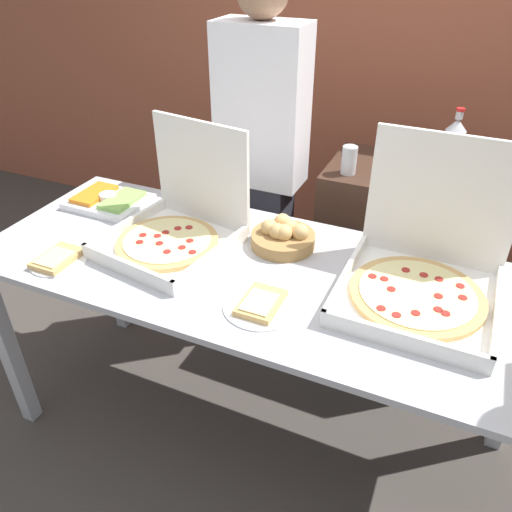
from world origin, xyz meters
TOP-DOWN VIEW (x-y plane):
  - ground_plane at (0.00, 0.00)m, footprint 16.00×16.00m
  - brick_wall_behind at (0.00, 1.70)m, footprint 10.00×0.06m
  - buffet_table at (0.00, 0.00)m, footprint 2.05×0.80m
  - pizza_box_near_left at (0.55, 0.09)m, footprint 0.49×0.51m
  - pizza_box_far_right at (-0.34, 0.04)m, footprint 0.50×0.51m
  - paper_plate_front_right at (-0.67, -0.26)m, footprint 0.20×0.20m
  - paper_plate_front_center at (0.10, -0.19)m, footprint 0.24×0.24m
  - veggie_tray at (-0.78, 0.18)m, footprint 0.33×0.25m
  - bread_basket at (0.03, 0.18)m, footprint 0.24×0.24m
  - sideboard_podium at (0.42, 0.82)m, footprint 0.79×0.48m
  - soda_bottle at (0.53, 0.86)m, footprint 0.09×0.09m
  - soda_can_silver at (0.14, 0.69)m, footprint 0.07×0.07m
  - soda_can_colored at (0.70, 0.92)m, footprint 0.07×0.07m
  - person_guest_plaid at (-0.29, 0.73)m, footprint 0.40×0.22m

SIDE VIEW (x-z plane):
  - ground_plane at x=0.00m, z-range 0.00..0.00m
  - sideboard_podium at x=0.42m, z-range 0.00..0.99m
  - buffet_table at x=0.00m, z-range 0.33..1.21m
  - paper_plate_front_center at x=0.10m, z-range 0.88..0.91m
  - paper_plate_front_right at x=-0.67m, z-range 0.88..0.91m
  - veggie_tray at x=-0.78m, z-range 0.88..0.93m
  - bread_basket at x=0.03m, z-range 0.87..0.97m
  - person_guest_plaid at x=-0.29m, z-range 0.05..1.84m
  - pizza_box_far_right at x=-0.34m, z-range 0.74..1.17m
  - pizza_box_near_left at x=0.55m, z-range 0.73..1.21m
  - soda_can_silver at x=0.14m, z-range 0.99..1.11m
  - soda_can_colored at x=0.70m, z-range 0.99..1.11m
  - soda_bottle at x=0.53m, z-range 0.97..1.26m
  - brick_wall_behind at x=0.00m, z-range 0.00..2.80m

